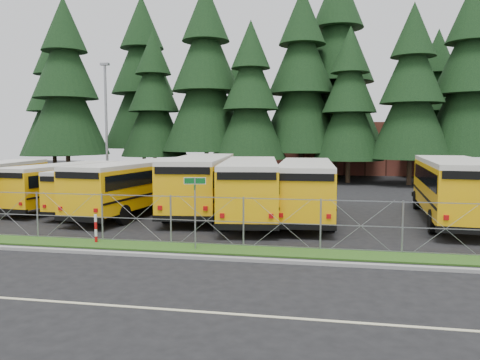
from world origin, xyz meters
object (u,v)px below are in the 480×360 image
Objects in this scene: bus_4 at (202,185)px; bus_east at (451,190)px; striped_bollard at (96,229)px; light_standard at (106,122)px; bus_5 at (251,189)px; bus_6 at (306,190)px; bus_1 at (66,186)px; bus_2 at (103,189)px; bus_3 at (136,188)px; street_sign at (195,198)px.

bus_east is (13.35, -0.54, 0.01)m from bus_4.
light_standard is at bearing 114.90° from striped_bollard.
bus_5 is 17.44m from light_standard.
bus_5 is at bearing -32.41° from bus_4.
bus_4 reaches higher than bus_6.
bus_4 is at bearing 5.83° from bus_1.
bus_east is at bearing -8.40° from bus_4.
bus_2 reaches higher than striped_bollard.
bus_3 is at bearing -17.28° from bus_2.
light_standard reaches higher than street_sign.
bus_3 reaches higher than street_sign.
bus_2 is 5.95m from bus_4.
light_standard reaches higher than bus_1.
bus_3 is 0.97× the size of bus_6.
bus_east is at bearing 1.52° from bus_6.
bus_2 is at bearing 175.07° from bus_6.
bus_east reaches higher than street_sign.
bus_1 is 8.61× the size of striped_bollard.
bus_2 is 0.83× the size of bus_5.
bus_1 reaches higher than striped_bollard.
bus_5 is at bearing 53.01° from striped_bollard.
bus_east reaches higher than bus_3.
street_sign is (5.66, -7.65, 0.56)m from bus_3.
bus_3 is 12.82m from light_standard.
bus_5 is at bearing 82.50° from street_sign.
street_sign is (8.04, -8.42, 0.74)m from bus_2.
bus_5 is at bearing -6.34° from bus_2.
light_standard reaches higher than bus_3.
bus_4 is at bearing 103.47° from street_sign.
street_sign is at bearing -82.61° from bus_4.
light_standard is at bearing 163.02° from bus_east.
bus_2 is at bearing 133.67° from street_sign.
bus_2 is 0.87× the size of bus_3.
bus_east reaches higher than bus_4.
bus_6 is at bearing 2.33° from bus_1.
street_sign is 4.54m from striped_bollard.
striped_bollard is (1.36, -7.33, -0.88)m from bus_3.
bus_3 is at bearing 169.53° from bus_5.
bus_4 is at bearing 168.40° from bus_6.
bus_3 is 16.91m from bus_east.
bus_3 reaches higher than striped_bollard.
bus_east is at bearing -21.89° from light_standard.
bus_1 is at bearing -176.90° from bus_east.
striped_bollard is (-5.26, -6.98, -0.96)m from bus_5.
bus_5 reaches higher than bus_1.
bus_1 is 1.02× the size of light_standard.
bus_1 is at bearing 140.14° from street_sign.
light_standard is (-6.74, 10.14, 4.02)m from bus_3.
striped_bollard is (-8.16, -7.50, -0.92)m from bus_6.
striped_bollard is at bearing -72.16° from bus_3.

